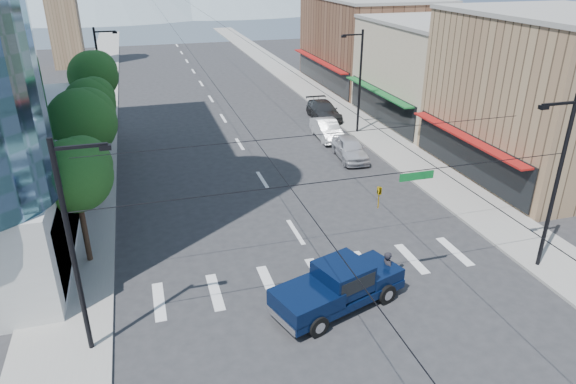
# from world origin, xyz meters

# --- Properties ---
(ground) EXTENTS (160.00, 160.00, 0.00)m
(ground) POSITION_xyz_m (0.00, 0.00, 0.00)
(ground) COLOR #28282B
(ground) RESTS_ON ground
(sidewalk_left) EXTENTS (4.00, 120.00, 0.15)m
(sidewalk_left) POSITION_xyz_m (-12.00, 40.00, 0.07)
(sidewalk_left) COLOR gray
(sidewalk_left) RESTS_ON ground
(sidewalk_right) EXTENTS (4.00, 120.00, 0.15)m
(sidewalk_right) POSITION_xyz_m (12.00, 40.00, 0.07)
(sidewalk_right) COLOR gray
(sidewalk_right) RESTS_ON ground
(shop_near) EXTENTS (12.00, 14.00, 11.00)m
(shop_near) POSITION_xyz_m (20.00, 10.00, 5.50)
(shop_near) COLOR #8C6B4C
(shop_near) RESTS_ON ground
(shop_mid) EXTENTS (12.00, 14.00, 9.00)m
(shop_mid) POSITION_xyz_m (20.00, 24.00, 4.50)
(shop_mid) COLOR tan
(shop_mid) RESTS_ON ground
(shop_far) EXTENTS (12.00, 18.00, 10.00)m
(shop_far) POSITION_xyz_m (20.00, 40.00, 5.00)
(shop_far) COLOR brown
(shop_far) RESTS_ON ground
(tree_near) EXTENTS (3.65, 3.64, 6.71)m
(tree_near) POSITION_xyz_m (-11.07, 6.10, 4.99)
(tree_near) COLOR black
(tree_near) RESTS_ON ground
(tree_midnear) EXTENTS (4.09, 4.09, 7.52)m
(tree_midnear) POSITION_xyz_m (-11.07, 13.10, 5.59)
(tree_midnear) COLOR black
(tree_midnear) RESTS_ON ground
(tree_midfar) EXTENTS (3.65, 3.64, 6.71)m
(tree_midfar) POSITION_xyz_m (-11.07, 20.10, 4.99)
(tree_midfar) COLOR black
(tree_midfar) RESTS_ON ground
(tree_far) EXTENTS (4.09, 4.09, 7.52)m
(tree_far) POSITION_xyz_m (-11.07, 27.10, 5.59)
(tree_far) COLOR black
(tree_far) RESTS_ON ground
(signal_rig) EXTENTS (21.80, 0.20, 9.00)m
(signal_rig) POSITION_xyz_m (0.19, -1.00, 4.64)
(signal_rig) COLOR black
(signal_rig) RESTS_ON ground
(lamp_pole_nw) EXTENTS (2.00, 0.25, 9.00)m
(lamp_pole_nw) POSITION_xyz_m (-10.67, 30.00, 4.94)
(lamp_pole_nw) COLOR black
(lamp_pole_nw) RESTS_ON ground
(lamp_pole_ne) EXTENTS (2.00, 0.25, 9.00)m
(lamp_pole_ne) POSITION_xyz_m (10.67, 22.00, 4.94)
(lamp_pole_ne) COLOR black
(lamp_pole_ne) RESTS_ON ground
(pickup_truck) EXTENTS (6.68, 4.07, 2.14)m
(pickup_truck) POSITION_xyz_m (-0.24, -1.13, 1.11)
(pickup_truck) COLOR #071433
(pickup_truck) RESTS_ON ground
(pedestrian) EXTENTS (0.53, 0.76, 1.99)m
(pedestrian) POSITION_xyz_m (2.50, -0.50, 1.00)
(pedestrian) COLOR black
(pedestrian) RESTS_ON ground
(parked_car_near) EXTENTS (2.52, 5.20, 1.71)m
(parked_car_near) POSITION_xyz_m (7.60, 16.14, 0.86)
(parked_car_near) COLOR silver
(parked_car_near) RESTS_ON ground
(parked_car_mid) EXTENTS (1.99, 5.10, 1.66)m
(parked_car_mid) POSITION_xyz_m (7.60, 21.31, 0.83)
(parked_car_mid) COLOR white
(parked_car_mid) RESTS_ON ground
(parked_car_far) EXTENTS (2.64, 5.96, 1.70)m
(parked_car_far) POSITION_xyz_m (9.40, 26.96, 0.85)
(parked_car_far) COLOR #2A2B2C
(parked_car_far) RESTS_ON ground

